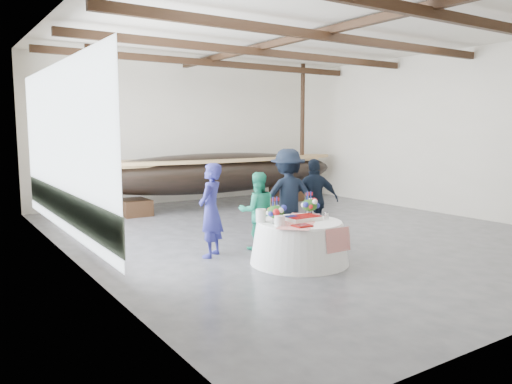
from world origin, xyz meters
TOP-DOWN VIEW (x-y plane):
  - floor at (0.00, 0.00)m, footprint 10.00×12.00m
  - wall_back at (0.00, 6.00)m, footprint 10.00×0.02m
  - wall_left at (-5.00, 0.00)m, footprint 0.02×12.00m
  - wall_right at (5.00, 0.00)m, footprint 0.02×12.00m
  - ceiling at (0.00, 0.00)m, footprint 10.00×12.00m
  - pavilion_structure at (0.00, 0.74)m, footprint 9.80×11.76m
  - open_bay at (-4.95, 1.00)m, footprint 0.03×7.00m
  - longboat_display at (0.22, 4.23)m, footprint 8.78×1.76m
  - banquet_table at (-1.66, -2.17)m, footprint 1.75×1.75m
  - tabletop_items at (-1.71, -2.03)m, footprint 1.56×1.50m
  - guest_woman_blue at (-2.76, -0.91)m, footprint 0.76×0.73m
  - guest_woman_teal at (-1.73, -0.91)m, footprint 0.90×0.81m
  - guest_man_left at (-0.95, -0.87)m, footprint 1.44×1.10m
  - guest_man_right at (-0.30, -0.96)m, footprint 1.11×0.84m

SIDE VIEW (x-z plane):
  - floor at x=0.00m, z-range -0.01..0.01m
  - banquet_table at x=-1.66m, z-range 0.00..0.75m
  - guest_woman_teal at x=-1.73m, z-range 0.00..1.54m
  - guest_man_right at x=-0.30m, z-range 0.00..1.75m
  - guest_woman_blue at x=-2.76m, z-range 0.00..1.75m
  - tabletop_items at x=-1.71m, z-range 0.70..1.10m
  - guest_man_left at x=-0.95m, z-range 0.00..1.97m
  - longboat_display at x=0.22m, z-range 0.23..1.87m
  - open_bay at x=-4.95m, z-range 0.23..3.43m
  - wall_back at x=0.00m, z-range 0.00..4.50m
  - wall_left at x=-5.00m, z-range 0.00..4.50m
  - wall_right at x=5.00m, z-range 0.00..4.50m
  - pavilion_structure at x=0.00m, z-range 1.75..6.25m
  - ceiling at x=0.00m, z-range 4.50..4.50m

